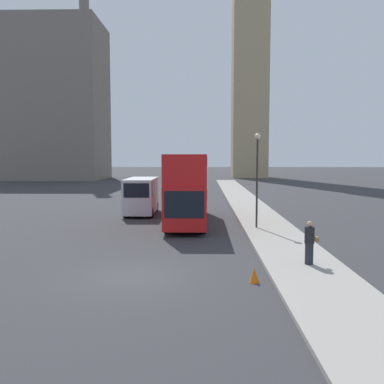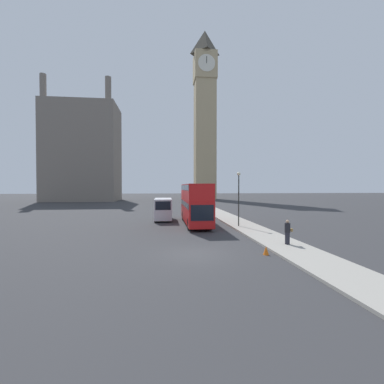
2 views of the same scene
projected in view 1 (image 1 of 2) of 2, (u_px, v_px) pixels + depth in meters
ground_plane at (134, 276)px, 15.89m from camera, size 300.00×300.00×0.00m
sidewalk_strip at (313, 275)px, 15.73m from camera, size 3.19×120.00×0.15m
clock_tower at (250, 28)px, 84.61m from camera, size 7.49×7.66×57.77m
building_block_distant at (48, 102)px, 79.83m from camera, size 20.46×13.98×35.24m
red_double_decker_bus at (188, 185)px, 28.26m from camera, size 2.48×10.80×4.54m
white_van at (141, 195)px, 32.28m from camera, size 2.14×5.14×2.75m
pedestrian at (310, 243)px, 16.97m from camera, size 0.55×0.39×1.73m
street_lamp at (257, 166)px, 25.40m from camera, size 0.36×0.36×5.63m
traffic_cone at (254, 275)px, 15.05m from camera, size 0.36×0.36×0.55m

